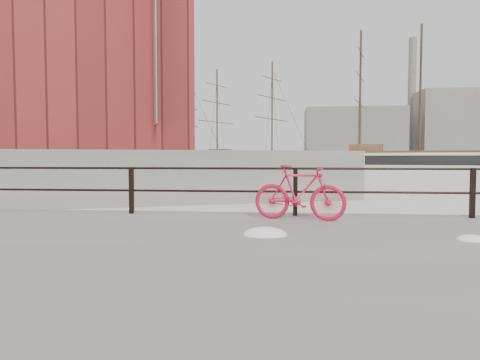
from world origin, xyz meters
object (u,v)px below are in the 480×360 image
(schooner_mid, at_px, (243,165))
(workboat_near, at_px, (73,174))
(schooner_left, at_px, (165,165))
(bicycle, at_px, (300,192))
(workboat_far, at_px, (27,170))
(barque_black, at_px, (419,165))

(schooner_mid, height_order, workboat_near, schooner_mid)
(schooner_mid, distance_m, schooner_left, 17.77)
(bicycle, relative_size, workboat_far, 0.17)
(workboat_far, bearing_deg, schooner_mid, 56.21)
(bicycle, xyz_separation_m, barque_black, (28.82, 86.96, -0.88))
(bicycle, height_order, barque_black, barque_black)
(schooner_left, bearing_deg, bicycle, -68.24)
(barque_black, xyz_separation_m, schooner_mid, (-37.79, -1.18, 0.00))
(bicycle, bearing_deg, schooner_left, 119.64)
(schooner_left, bearing_deg, schooner_mid, 35.08)
(barque_black, height_order, schooner_left, barque_black)
(barque_black, height_order, workboat_near, barque_black)
(schooner_mid, height_order, workboat_far, schooner_mid)
(bicycle, height_order, workboat_far, workboat_far)
(barque_black, bearing_deg, workboat_far, -126.08)
(barque_black, distance_m, workboat_far, 75.80)
(workboat_near, bearing_deg, schooner_left, 49.27)
(schooner_mid, relative_size, schooner_left, 1.30)
(workboat_near, xyz_separation_m, workboat_far, (-11.06, 10.01, 0.00))
(workboat_near, bearing_deg, workboat_far, 92.39)
(bicycle, xyz_separation_m, workboat_near, (-20.46, 31.07, -0.88))
(barque_black, xyz_separation_m, workboat_near, (-49.28, -55.89, 0.00))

